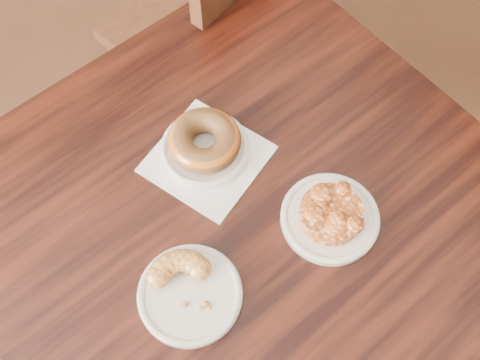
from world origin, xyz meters
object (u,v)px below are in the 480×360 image
apple_fritter (332,212)px  cruller_fragment (189,290)px  chair_far (204,26)px  cafe_table (246,295)px  glazed_donut (204,140)px

apple_fritter → cruller_fragment: bearing=178.7°
cruller_fragment → chair_far: bearing=60.2°
chair_far → cruller_fragment: size_ratio=7.54×
cafe_table → chair_far: chair_far is taller
glazed_donut → cruller_fragment: bearing=-124.8°
cafe_table → cruller_fragment: 0.43m
cafe_table → chair_far: 0.70m
apple_fritter → cruller_fragment: (-0.25, 0.01, -0.00)m
glazed_donut → apple_fritter: size_ratio=0.90×
chair_far → apple_fritter: bearing=59.2°
chair_far → apple_fritter: size_ratio=6.56×
cafe_table → cruller_fragment: size_ratio=7.42×
cafe_table → apple_fritter: size_ratio=6.45×
glazed_donut → apple_fritter: glazed_donut is taller
cafe_table → cruller_fragment: (-0.13, -0.05, 0.40)m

